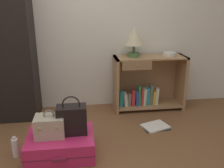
% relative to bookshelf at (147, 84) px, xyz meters
% --- Properties ---
extents(ground_plane, '(9.00, 9.00, 0.00)m').
position_rel_bookshelf_xyz_m(ground_plane, '(-0.94, -1.25, -0.37)').
color(ground_plane, brown).
extents(back_wall, '(6.40, 0.10, 2.60)m').
position_rel_bookshelf_xyz_m(back_wall, '(-0.94, 0.25, 0.93)').
color(back_wall, silver).
rests_on(back_wall, ground_plane).
extents(bookshelf, '(1.01, 0.38, 0.78)m').
position_rel_bookshelf_xyz_m(bookshelf, '(0.00, 0.00, 0.00)').
color(bookshelf, '#A37A51').
rests_on(bookshelf, ground_plane).
extents(table_lamp, '(0.26, 0.26, 0.40)m').
position_rel_bookshelf_xyz_m(table_lamp, '(-0.20, 0.01, 0.67)').
color(table_lamp, '#4C7542').
rests_on(table_lamp, bookshelf).
extents(bowl, '(0.17, 0.17, 0.05)m').
position_rel_bookshelf_xyz_m(bowl, '(0.31, -0.01, 0.43)').
color(bowl, silver).
rests_on(bowl, bookshelf).
extents(suitcase_large, '(0.67, 0.53, 0.22)m').
position_rel_bookshelf_xyz_m(suitcase_large, '(-1.17, -1.04, -0.26)').
color(suitcase_large, '#DB2860').
rests_on(suitcase_large, ground_plane).
extents(train_case, '(0.29, 0.23, 0.28)m').
position_rel_bookshelf_xyz_m(train_case, '(-1.27, -1.05, -0.04)').
color(train_case, '#B7A88E').
rests_on(train_case, suitcase_large).
extents(handbag, '(0.30, 0.17, 0.40)m').
position_rel_bookshelf_xyz_m(handbag, '(-1.05, -1.02, 0.00)').
color(handbag, black).
rests_on(handbag, suitcase_large).
extents(bottle, '(0.06, 0.06, 0.22)m').
position_rel_bookshelf_xyz_m(bottle, '(-1.63, -1.03, -0.27)').
color(bottle, white).
rests_on(bottle, ground_plane).
extents(open_book_on_floor, '(0.37, 0.33, 0.02)m').
position_rel_bookshelf_xyz_m(open_book_on_floor, '(-0.04, -0.62, -0.36)').
color(open_book_on_floor, white).
rests_on(open_book_on_floor, ground_plane).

